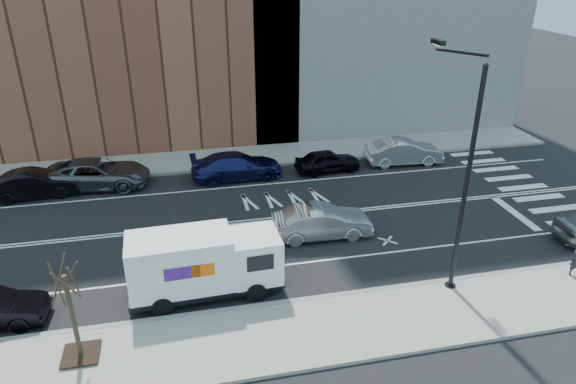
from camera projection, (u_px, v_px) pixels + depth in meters
name	position (u px, v px, depth m)	size (l,w,h in m)	color
ground	(251.00, 221.00, 25.96)	(120.00, 120.00, 0.00)	black
sidewalk_near	(288.00, 335.00, 18.15)	(44.00, 3.60, 0.15)	gray
sidewalk_far	(231.00, 158.00, 33.71)	(44.00, 3.60, 0.15)	gray
curb_near	(278.00, 304.00, 19.74)	(44.00, 0.25, 0.17)	gray
curb_far	(234.00, 168.00, 32.11)	(44.00, 0.25, 0.17)	gray
crosswalk	(531.00, 192.00, 29.05)	(3.00, 14.00, 0.01)	white
road_markings	(251.00, 221.00, 25.96)	(40.00, 8.60, 0.01)	white
streetlight	(461.00, 168.00, 19.04)	(0.44, 4.02, 9.34)	black
street_tree	(74.00, 325.00, 16.57)	(1.20, 1.20, 3.75)	black
fedex_van	(204.00, 263.00, 19.89)	(6.02, 2.30, 2.72)	black
far_parked_b	(35.00, 184.00, 28.27)	(1.61, 4.63, 1.52)	black
far_parked_c	(97.00, 174.00, 29.43)	(2.71, 5.87, 1.63)	#56585F
far_parked_d	(237.00, 166.00, 30.58)	(2.20, 5.40, 1.57)	navy
far_parked_e	(328.00, 161.00, 31.57)	(1.62, 4.02, 1.37)	black
far_parked_f	(404.00, 152.00, 32.69)	(1.70, 4.87, 1.60)	silver
driving_sedan	(322.00, 222.00, 24.26)	(1.64, 4.70, 1.55)	#B5B5BA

